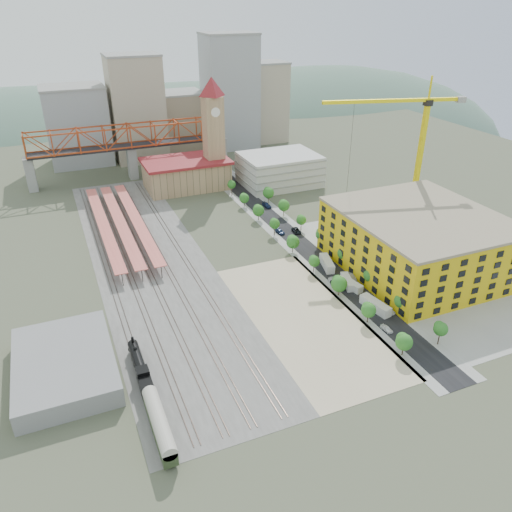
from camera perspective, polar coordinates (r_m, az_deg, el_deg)
name	(u,v)px	position (r m, az deg, el deg)	size (l,w,h in m)	color
ground	(271,264)	(163.79, 1.70, -0.95)	(400.00, 400.00, 0.00)	#474C38
ballast_strip	(150,261)	(169.27, -11.98, -0.57)	(36.00, 165.00, 0.06)	#605E59
dirt_lot	(305,318)	(138.30, 5.60, -7.02)	(28.00, 67.00, 0.06)	tan
street_asphalt	(294,238)	(182.06, 4.34, 2.09)	(12.00, 170.00, 0.06)	black
sidewalk_west	(280,240)	(179.83, 2.77, 1.79)	(3.00, 170.00, 0.04)	gray
sidewalk_east	(307,235)	(184.44, 5.87, 2.37)	(3.00, 170.00, 0.04)	gray
construction_pad	(421,266)	(171.61, 18.37, -1.04)	(50.00, 90.00, 0.06)	gray
rail_tracks	(145,262)	(168.97, -12.57, -0.65)	(26.56, 160.00, 0.18)	#382B23
platform_canopies	(120,222)	(191.64, -15.29, 3.80)	(16.00, 80.00, 4.12)	#DD6655
station_hall	(186,173)	(231.03, -7.97, 9.32)	(38.00, 24.00, 13.10)	tan
clock_tower	(213,123)	(226.83, -4.93, 14.92)	(12.00, 12.00, 52.00)	tan
parking_garage	(279,169)	(233.63, 2.70, 9.85)	(34.00, 26.00, 14.00)	silver
truss_bridge	(129,139)	(245.49, -14.26, 12.82)	(94.00, 9.60, 25.60)	gray
construction_building	(418,241)	(165.66, 18.05, 1.60)	(44.60, 50.60, 18.80)	gold
warehouse	(65,365)	(126.14, -21.02, -11.55)	(22.00, 32.00, 5.00)	gray
street_trees	(307,249)	(174.19, 5.82, 0.76)	(15.40, 124.40, 8.00)	#25671F
skyline	(176,110)	(286.57, -9.10, 16.17)	(133.00, 46.00, 60.00)	#9EA0A3
distant_hills	(193,202)	(434.30, -7.24, 6.14)	(647.00, 264.00, 227.00)	#4C6B59
locomotive	(140,368)	(121.09, -13.09, -12.35)	(2.80, 21.62, 5.41)	black
coach	(160,425)	(105.91, -10.97, -18.42)	(3.10, 18.02, 5.66)	#29381E
tower_crane	(413,137)	(190.27, 17.55, 12.79)	(49.67, 14.85, 54.37)	yellow
site_trailer_a	(375,305)	(144.10, 13.48, -5.52)	(2.66, 10.11, 2.77)	silver
site_trailer_b	(350,284)	(152.95, 10.73, -3.20)	(2.29, 8.70, 2.38)	silver
site_trailer_c	(347,282)	(154.10, 10.41, -2.92)	(2.27, 8.62, 2.36)	silver
site_trailer_d	(327,263)	(163.03, 8.11, -0.84)	(2.63, 10.00, 2.74)	silver
car_0	(387,329)	(136.77, 14.70, -8.05)	(1.53, 3.81, 1.30)	white
car_1	(335,281)	(154.45, 9.02, -2.89)	(1.67, 4.78, 1.57)	#ABABB1
car_2	(339,285)	(152.97, 9.41, -3.24)	(2.63, 5.71, 1.59)	black
car_3	(280,232)	(184.99, 2.75, 2.80)	(1.96, 4.82, 1.40)	navy
car_4	(390,310)	(144.33, 15.04, -6.02)	(1.55, 3.85, 1.31)	white
car_5	(351,277)	(157.74, 10.79, -2.36)	(1.66, 4.75, 1.56)	gray
car_6	(297,231)	(186.04, 4.65, 2.90)	(2.45, 5.31, 1.48)	black
car_7	(267,205)	(208.63, 1.22, 5.83)	(2.22, 5.45, 1.58)	#1A274C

